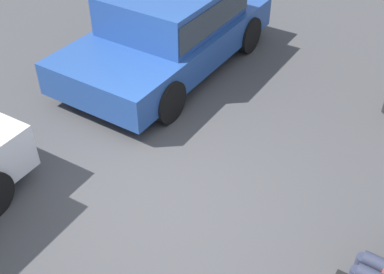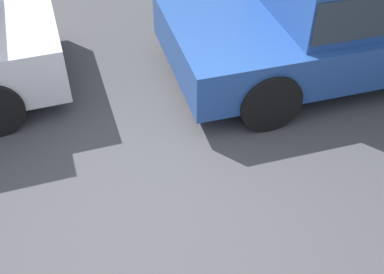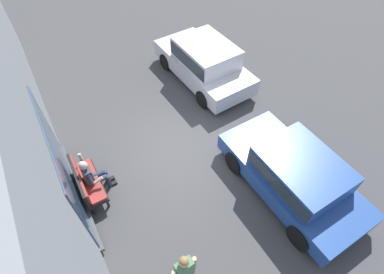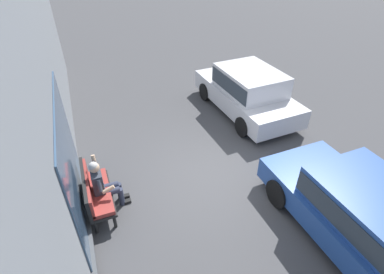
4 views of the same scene
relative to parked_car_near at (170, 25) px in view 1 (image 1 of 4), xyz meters
The scene contains 2 objects.
ground_plane 3.43m from the parked_car_near, 34.54° to the left, with size 60.00×60.00×0.00m, color #424244.
parked_car_near is the anchor object (origin of this frame).
Camera 1 is at (3.29, 2.60, 4.36)m, focal length 45.00 mm.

